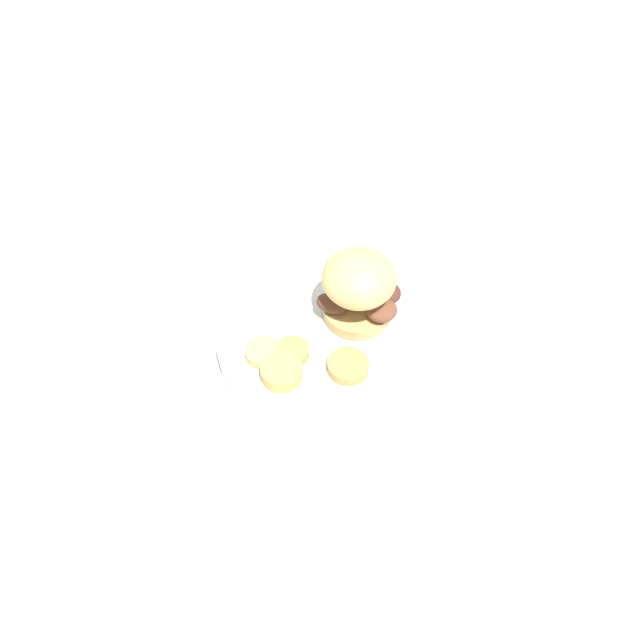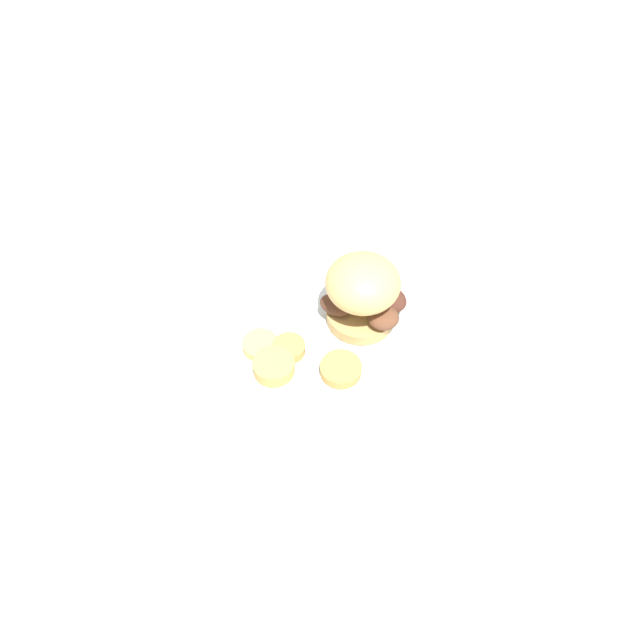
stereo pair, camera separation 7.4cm
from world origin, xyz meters
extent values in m
plane|color=#B2A899|center=(0.00, 0.00, 0.00)|extent=(4.00, 4.00, 0.00)
cylinder|color=white|center=(0.00, 0.00, 0.01)|extent=(0.25, 0.25, 0.02)
torus|color=white|center=(0.00, 0.00, 0.02)|extent=(0.25, 0.25, 0.01)
cylinder|color=tan|center=(-0.05, 0.01, 0.03)|extent=(0.08, 0.08, 0.02)
ellipsoid|color=brown|center=(-0.06, 0.04, 0.05)|extent=(0.04, 0.04, 0.02)
ellipsoid|color=brown|center=(-0.06, 0.00, 0.05)|extent=(0.04, 0.04, 0.01)
ellipsoid|color=#4C281E|center=(-0.09, 0.02, 0.05)|extent=(0.05, 0.05, 0.02)
ellipsoid|color=#4C281E|center=(-0.07, -0.01, 0.05)|extent=(0.04, 0.04, 0.01)
ellipsoid|color=brown|center=(-0.07, 0.01, 0.05)|extent=(0.03, 0.03, 0.02)
ellipsoid|color=#563323|center=(-0.03, -0.01, 0.05)|extent=(0.04, 0.05, 0.02)
ellipsoid|color=#DBB26B|center=(-0.05, 0.01, 0.09)|extent=(0.09, 0.09, 0.06)
cylinder|color=tan|center=(0.05, 0.00, 0.03)|extent=(0.04, 0.04, 0.01)
cylinder|color=tan|center=(0.02, 0.06, 0.03)|extent=(0.05, 0.05, 0.01)
cylinder|color=#DBB766|center=(0.07, -0.02, 0.03)|extent=(0.04, 0.04, 0.01)
cylinder|color=tan|center=(0.08, 0.01, 0.03)|extent=(0.05, 0.05, 0.02)
cube|color=silver|center=(-0.10, -0.25, 0.00)|extent=(0.11, 0.03, 0.00)
cube|color=silver|center=(-0.01, -0.24, 0.00)|extent=(0.06, 0.03, 0.00)
camera|label=1|loc=(0.34, 0.33, 0.62)|focal=35.00mm
camera|label=2|loc=(0.28, 0.38, 0.62)|focal=35.00mm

